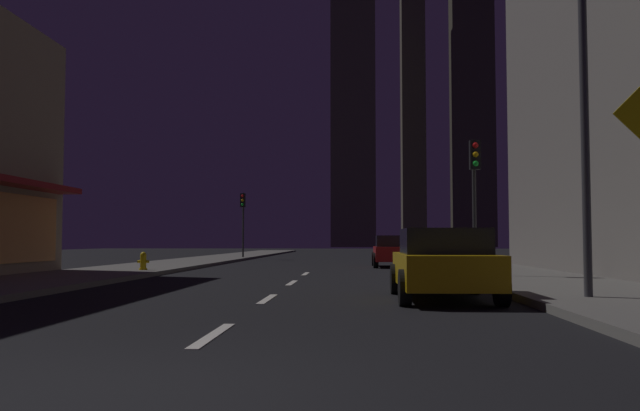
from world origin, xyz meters
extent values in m
cube|color=black|center=(0.00, 32.00, -0.05)|extent=(78.00, 136.00, 0.10)
cube|color=#605E59|center=(7.00, 32.00, 0.07)|extent=(4.00, 76.00, 0.15)
cube|color=#605E59|center=(-7.00, 32.00, 0.07)|extent=(4.00, 76.00, 0.15)
cube|color=silver|center=(0.00, 3.20, 0.01)|extent=(0.16, 2.20, 0.01)
cube|color=silver|center=(0.00, 8.40, 0.01)|extent=(0.16, 2.20, 0.01)
cube|color=silver|center=(0.00, 13.60, 0.01)|extent=(0.16, 2.20, 0.01)
cube|color=silver|center=(0.00, 18.80, 0.01)|extent=(0.16, 2.20, 0.01)
cube|color=#5C5845|center=(1.45, 127.66, 31.48)|extent=(8.90, 8.32, 62.95)
cube|color=brown|center=(15.13, 144.86, 35.12)|extent=(5.33, 6.05, 70.25)
cube|color=#434032|center=(25.26, 126.24, 25.93)|extent=(8.27, 5.22, 51.85)
cube|color=gold|center=(3.60, 8.50, 0.61)|extent=(1.80, 4.20, 0.65)
cube|color=black|center=(3.60, 8.30, 1.17)|extent=(1.64, 2.00, 0.55)
cylinder|color=black|center=(2.72, 9.90, 0.34)|extent=(0.22, 0.68, 0.68)
cylinder|color=black|center=(4.48, 9.90, 0.34)|extent=(0.22, 0.68, 0.68)
cylinder|color=black|center=(2.72, 7.10, 0.34)|extent=(0.22, 0.68, 0.68)
cylinder|color=black|center=(4.48, 7.10, 0.34)|extent=(0.22, 0.68, 0.68)
sphere|color=white|center=(3.05, 10.55, 0.67)|extent=(0.18, 0.18, 0.18)
sphere|color=white|center=(4.15, 10.55, 0.67)|extent=(0.18, 0.18, 0.18)
cube|color=#B21919|center=(3.60, 25.50, 0.61)|extent=(1.80, 4.20, 0.65)
cube|color=black|center=(3.60, 25.30, 1.17)|extent=(1.64, 2.00, 0.55)
cylinder|color=black|center=(2.72, 26.90, 0.34)|extent=(0.22, 0.68, 0.68)
cylinder|color=black|center=(4.48, 26.90, 0.34)|extent=(0.22, 0.68, 0.68)
cylinder|color=black|center=(2.72, 24.10, 0.34)|extent=(0.22, 0.68, 0.68)
cylinder|color=black|center=(4.48, 24.10, 0.34)|extent=(0.22, 0.68, 0.68)
sphere|color=white|center=(3.05, 27.55, 0.67)|extent=(0.18, 0.18, 0.18)
sphere|color=white|center=(4.15, 27.55, 0.67)|extent=(0.18, 0.18, 0.18)
cylinder|color=gold|center=(-5.90, 18.46, 0.43)|extent=(0.22, 0.22, 0.55)
sphere|color=gold|center=(-5.90, 18.46, 0.70)|extent=(0.21, 0.21, 0.21)
cylinder|color=gold|center=(-5.90, 18.46, 0.18)|extent=(0.30, 0.30, 0.06)
cylinder|color=gold|center=(-6.06, 18.46, 0.45)|extent=(0.10, 0.10, 0.10)
cylinder|color=gold|center=(-5.74, 18.46, 0.45)|extent=(0.10, 0.10, 0.10)
cylinder|color=#2D2D2D|center=(5.50, 15.41, 2.25)|extent=(0.12, 0.12, 4.20)
cube|color=black|center=(5.50, 15.21, 3.85)|extent=(0.32, 0.24, 0.90)
sphere|color=red|center=(5.50, 15.08, 4.13)|extent=(0.18, 0.18, 0.18)
sphere|color=#F2B20C|center=(5.50, 15.08, 3.85)|extent=(0.18, 0.18, 0.18)
sphere|color=#19D833|center=(5.50, 15.08, 3.57)|extent=(0.18, 0.18, 0.18)
cylinder|color=#2D2D2D|center=(-5.50, 37.44, 2.25)|extent=(0.12, 0.12, 4.20)
cube|color=black|center=(-5.50, 37.24, 3.85)|extent=(0.32, 0.24, 0.90)
sphere|color=red|center=(-5.50, 37.11, 4.13)|extent=(0.18, 0.18, 0.18)
sphere|color=#F2B20C|center=(-5.50, 37.11, 3.85)|extent=(0.18, 0.18, 0.18)
sphere|color=#19D833|center=(-5.50, 37.11, 3.57)|extent=(0.18, 0.18, 0.18)
cylinder|color=#38383D|center=(6.20, 7.58, 3.40)|extent=(0.16, 0.16, 6.50)
camera|label=1|loc=(1.81, -5.12, 1.20)|focal=36.89mm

